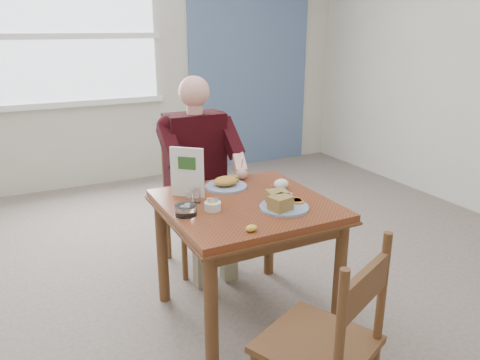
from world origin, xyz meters
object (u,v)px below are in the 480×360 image
diner (199,161)px  chair_far (196,201)px  near_plate (282,203)px  far_plate (226,183)px  table (246,220)px  chair_near (327,346)px

diner → chair_far: bearing=90.0°
near_plate → far_plate: (-0.12, 0.46, -0.01)m
table → diner: diner is taller
near_plate → far_plate: bearing=104.8°
table → chair_near: chair_near is taller
chair_near → diner: 1.70m
table → near_plate: size_ratio=3.10×
chair_near → near_plate: 0.87m
chair_far → near_plate: (0.13, -0.98, 0.30)m
table → far_plate: bearing=88.7°
chair_far → diner: 0.34m
diner → far_plate: (0.01, -0.43, -0.03)m
near_plate → far_plate: 0.47m
chair_far → table: bearing=-90.0°
diner → near_plate: size_ratio=4.66×
table → far_plate: (0.01, 0.27, 0.14)m
table → chair_far: (0.00, 0.80, -0.16)m
table → chair_far: chair_far is taller
table → chair_near: (-0.13, -0.96, -0.16)m
chair_near → far_plate: size_ratio=2.96×
chair_far → near_plate: 1.03m
chair_near → far_plate: bearing=83.9°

